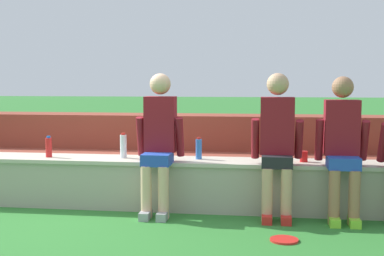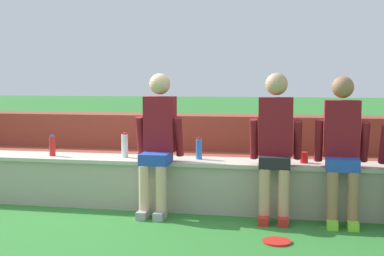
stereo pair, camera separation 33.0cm
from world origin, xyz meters
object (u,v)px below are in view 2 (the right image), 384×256
Objects in this scene: water_bottle_mid_right at (52,146)px; plastic_cup_left_end at (304,157)px; water_bottle_near_right at (199,149)px; person_right_of_center at (342,144)px; water_bottle_center_gap at (125,146)px; person_left_of_center at (158,138)px; frisbee at (277,242)px; person_center at (275,140)px.

water_bottle_mid_right reaches higher than plastic_cup_left_end.
water_bottle_mid_right is 0.99× the size of water_bottle_near_right.
person_right_of_center reaches higher than water_bottle_center_gap.
water_bottle_mid_right is at bearing -178.88° from plastic_cup_left_end.
person_left_of_center is 0.50m from water_bottle_near_right.
water_bottle_near_right is at bearing 2.33° from water_bottle_center_gap.
person_left_of_center is 1.54m from plastic_cup_left_end.
person_left_of_center reaches higher than water_bottle_center_gap.
water_bottle_mid_right is at bearing -176.74° from water_bottle_near_right.
water_bottle_center_gap is 1.12× the size of frisbee.
person_center is 12.89× the size of plastic_cup_left_end.
water_bottle_near_right is at bearing 38.06° from person_left_of_center.
frisbee is at bearing -126.54° from person_right_of_center.
person_center is 2.54m from water_bottle_mid_right.
person_center reaches higher than water_bottle_center_gap.
water_bottle_center_gap is 2.13m from frisbee.
person_left_of_center reaches higher than water_bottle_mid_right.
water_bottle_center_gap is (-1.68, 0.28, -0.13)m from person_center.
person_right_of_center reaches higher than water_bottle_near_right.
person_center is 5.91× the size of frisbee.
person_right_of_center is at bearing -6.30° from water_bottle_center_gap.
person_left_of_center is 5.29× the size of water_bottle_center_gap.
person_center is at bearing -20.49° from water_bottle_near_right.
person_right_of_center is (0.64, 0.02, -0.02)m from person_center.
person_left_of_center is 0.54m from water_bottle_center_gap.
water_bottle_center_gap is at bearing 173.70° from person_right_of_center.
person_right_of_center is 12.59× the size of plastic_cup_left_end.
person_right_of_center is at bearing -11.09° from water_bottle_near_right.
water_bottle_center_gap is at bearing 179.81° from plastic_cup_left_end.
person_right_of_center is 2.34m from water_bottle_center_gap.
water_bottle_near_right is at bearing 168.91° from person_right_of_center.
water_bottle_near_right is 2.11× the size of plastic_cup_left_end.
person_left_of_center and person_center have the same top height.
person_left_of_center is 12.88× the size of plastic_cup_left_end.
frisbee is at bearing -85.97° from person_center.
water_bottle_center_gap is 2.44× the size of plastic_cup_left_end.
water_bottle_mid_right is at bearing 176.48° from person_right_of_center.
person_left_of_center is 6.12× the size of water_bottle_near_right.
plastic_cup_left_end is at bearing -2.08° from water_bottle_near_right.
plastic_cup_left_end is 0.46× the size of frisbee.
water_bottle_mid_right is 2.81m from plastic_cup_left_end.
person_center is at bearing -9.43° from water_bottle_center_gap.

